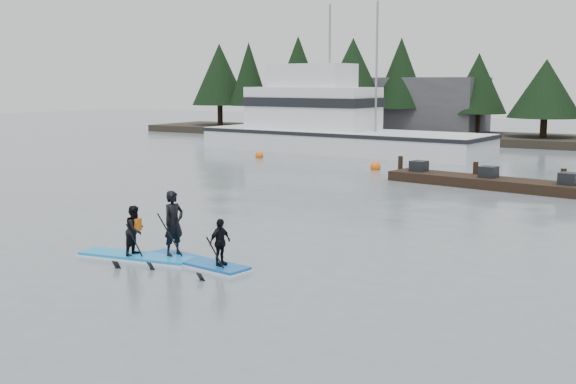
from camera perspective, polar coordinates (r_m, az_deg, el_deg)
The scene contains 10 objects.
ground at distance 18.76m, azimuth -9.61°, elevation -5.69°, with size 160.00×160.00×0.00m, color slate.
far_shore at distance 57.12m, azimuth 19.15°, elevation 3.86°, with size 70.00×8.00×0.60m, color #2D281E.
treeline at distance 57.14m, azimuth 19.14°, elevation 3.56°, with size 60.00×4.00×8.00m, color black, non-canonical shape.
waterfront_building at distance 63.30m, azimuth 7.10°, elevation 6.69°, with size 18.00×6.00×5.00m, color #4C4C51.
fishing_boat_large at distance 48.68m, azimuth 3.62°, elevation 4.21°, with size 19.98×6.86×10.86m.
floating_dock at distance 32.33m, azimuth 18.74°, elevation 0.40°, with size 13.28×1.77×0.44m, color black.
buoy_b at distance 38.66m, azimuth 6.92°, elevation 1.76°, with size 0.57×0.57×0.57m, color #EF5B0B.
buoy_a at distance 44.53m, azimuth -2.28°, elevation 2.72°, with size 0.51×0.51×0.51m, color #EF5B0B.
paddleboard_solo at distance 19.41m, azimuth -11.96°, elevation -3.78°, with size 3.24×1.26×1.87m.
paddleboard_duo at distance 18.68m, azimuth -7.66°, elevation -3.71°, with size 3.30×1.42×2.32m.
Camera 1 is at (11.97, -13.69, 4.62)m, focal length 45.00 mm.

